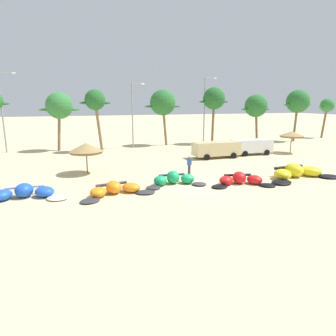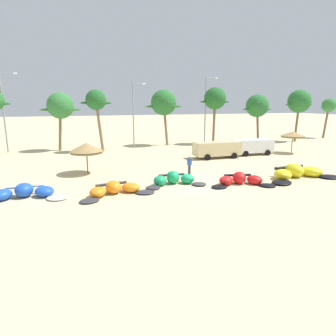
# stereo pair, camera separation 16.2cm
# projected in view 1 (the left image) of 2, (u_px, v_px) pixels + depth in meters

# --- Properties ---
(ground_plane) EXTENTS (260.00, 260.00, 0.00)m
(ground_plane) POSITION_uv_depth(u_px,v_px,m) (197.00, 184.00, 22.94)
(ground_plane) COLOR beige
(kite_far_left) EXTENTS (5.92, 2.76, 0.94)m
(kite_far_left) POSITION_uv_depth(u_px,v_px,m) (24.00, 193.00, 19.47)
(kite_far_left) COLOR white
(kite_far_left) RESTS_ON ground
(kite_left) EXTENTS (5.44, 2.91, 0.89)m
(kite_left) POSITION_uv_depth(u_px,v_px,m) (115.00, 190.00, 20.35)
(kite_left) COLOR #333338
(kite_left) RESTS_ON ground
(kite_left_of_center) EXTENTS (4.97, 2.40, 1.03)m
(kite_left_of_center) POSITION_uv_depth(u_px,v_px,m) (174.00, 179.00, 22.80)
(kite_left_of_center) COLOR #333338
(kite_left_of_center) RESTS_ON ground
(kite_center) EXTENTS (5.09, 3.03, 0.93)m
(kite_center) POSITION_uv_depth(u_px,v_px,m) (240.00, 180.00, 22.86)
(kite_center) COLOR black
(kite_center) RESTS_ON ground
(kite_right_of_center) EXTENTS (7.17, 3.36, 1.14)m
(kite_right_of_center) POSITION_uv_depth(u_px,v_px,m) (297.00, 173.00, 24.89)
(kite_right_of_center) COLOR black
(kite_right_of_center) RESTS_ON ground
(beach_umbrella_near_van) EXTENTS (2.93, 2.93, 2.76)m
(beach_umbrella_near_van) POSITION_uv_depth(u_px,v_px,m) (86.00, 148.00, 25.91)
(beach_umbrella_near_van) COLOR brown
(beach_umbrella_near_van) RESTS_ON ground
(beach_umbrella_middle) EXTENTS (2.94, 2.94, 2.72)m
(beach_umbrella_middle) POSITION_uv_depth(u_px,v_px,m) (292.00, 134.00, 36.75)
(beach_umbrella_middle) COLOR brown
(beach_umbrella_middle) RESTS_ON ground
(parked_van) EXTENTS (4.88, 2.46, 1.84)m
(parked_van) POSITION_uv_depth(u_px,v_px,m) (251.00, 146.00, 35.83)
(parked_van) COLOR white
(parked_van) RESTS_ON ground
(parked_car_second) EXTENTS (5.41, 2.37, 1.84)m
(parked_car_second) POSITION_uv_depth(u_px,v_px,m) (215.00, 148.00, 33.67)
(parked_car_second) COLOR beige
(parked_car_second) RESTS_ON ground
(person_near_kites) EXTENTS (0.36, 0.24, 1.62)m
(person_near_kites) POSITION_uv_depth(u_px,v_px,m) (189.00, 165.00, 25.99)
(person_near_kites) COLOR #383842
(person_near_kites) RESTS_ON ground
(palm_left) EXTENTS (5.08, 3.39, 7.53)m
(palm_left) POSITION_uv_depth(u_px,v_px,m) (59.00, 106.00, 37.89)
(palm_left) COLOR #7F6647
(palm_left) RESTS_ON ground
(palm_left_of_gap) EXTENTS (3.85, 2.57, 7.85)m
(palm_left_of_gap) POSITION_uv_depth(u_px,v_px,m) (95.00, 101.00, 36.87)
(palm_left_of_gap) COLOR #7F6647
(palm_left_of_gap) RESTS_ON ground
(palm_center_left) EXTENTS (5.55, 3.70, 8.08)m
(palm_center_left) POSITION_uv_depth(u_px,v_px,m) (163.00, 103.00, 42.75)
(palm_center_left) COLOR #7F6647
(palm_center_left) RESTS_ON ground
(palm_center_right) EXTENTS (4.95, 3.30, 8.49)m
(palm_center_right) POSITION_uv_depth(u_px,v_px,m) (214.00, 99.00, 44.16)
(palm_center_right) COLOR brown
(palm_center_right) RESTS_ON ground
(palm_right_of_gap) EXTENTS (5.43, 3.62, 7.54)m
(palm_right_of_gap) POSITION_uv_depth(u_px,v_px,m) (256.00, 106.00, 47.46)
(palm_right_of_gap) COLOR brown
(palm_right_of_gap) RESTS_ON ground
(palm_right) EXTENTS (5.48, 3.65, 8.26)m
(palm_right) POSITION_uv_depth(u_px,v_px,m) (298.00, 102.00, 47.23)
(palm_right) COLOR brown
(palm_right) RESTS_ON ground
(palm_rightmost) EXTENTS (3.65, 2.43, 7.00)m
(palm_rightmost) POSITION_uv_depth(u_px,v_px,m) (327.00, 106.00, 52.34)
(palm_rightmost) COLOR brown
(palm_rightmost) RESTS_ON ground
(lamppost_west) EXTENTS (2.12, 0.24, 9.89)m
(lamppost_west) POSITION_uv_depth(u_px,v_px,m) (3.00, 108.00, 36.43)
(lamppost_west) COLOR gray
(lamppost_west) RESTS_ON ground
(lamppost_west_center) EXTENTS (1.92, 0.24, 8.86)m
(lamppost_west_center) POSITION_uv_depth(u_px,v_px,m) (133.00, 112.00, 40.47)
(lamppost_west_center) COLOR gray
(lamppost_west_center) RESTS_ON ground
(lamppost_east_center) EXTENTS (2.06, 0.24, 9.92)m
(lamppost_east_center) POSITION_uv_depth(u_px,v_px,m) (205.00, 107.00, 44.32)
(lamppost_east_center) COLOR gray
(lamppost_east_center) RESTS_ON ground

